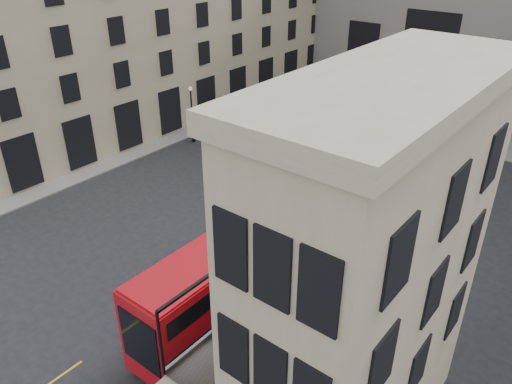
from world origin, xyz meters
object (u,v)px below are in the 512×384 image
Objects in this scene: cafe_table_near at (225,331)px; bus_far at (358,99)px; street_lamp_a at (192,118)px; cyclist at (294,162)px; cafe_table_far at (305,268)px; car_a at (248,158)px; cafe_chair_b at (293,321)px; bicycle at (283,232)px; cafe_chair_d at (340,283)px; traffic_light_near at (297,194)px; cafe_chair_c at (309,314)px; car_b at (405,137)px; street_lamp_b at (379,99)px; pedestrian_e at (210,115)px; bus_near at (237,272)px; traffic_light_far at (274,95)px; pedestrian_b at (351,93)px; cafe_chair_a at (245,369)px; cafe_table_mid at (270,302)px; pedestrian_c at (440,109)px; pedestrian_d at (497,148)px; car_c at (309,114)px; pedestrian_a at (261,101)px.

bus_far is at bearing 110.66° from cafe_table_near.
street_lamp_a reaches higher than cyclist.
cafe_table_near is 5.08m from cafe_table_far.
car_a is 5.13× the size of cafe_chair_b.
cafe_chair_d is at bearing -115.65° from bicycle.
cafe_chair_c reaches higher than traffic_light_near.
car_b is (15.84, 12.21, -1.75)m from street_lamp_a.
street_lamp_b is 33.65m from cafe_table_far.
pedestrian_e is at bearing 72.02° from bicycle.
bus_near is 6.87m from cafe_table_near.
traffic_light_far is at bearing 123.39° from bus_near.
cafe_table_near is at bearing -69.34° from bus_far.
pedestrian_b is 0.97× the size of pedestrian_e.
cafe_chair_a is (1.40, -5.85, -0.24)m from cafe_table_far.
street_lamp_b is 2.77× the size of pedestrian_e.
cafe_table_far is (6.97, -27.60, 4.47)m from car_b.
street_lamp_a reaches higher than pedestrian_b.
traffic_light_far is at bearing 157.98° from car_b.
traffic_light_near reaches higher than pedestrian_b.
cafe_table_mid is (24.90, -22.48, 4.10)m from pedestrian_e.
pedestrian_c reaches higher than pedestrian_d.
traffic_light_near is 21.45m from bus_far.
street_lamp_b is 3.12× the size of bicycle.
cafe_chair_a is (8.20, -15.24, 2.44)m from traffic_light_near.
cafe_table_far reaches higher than street_lamp_a.
pedestrian_d is at bearing 116.61° from pedestrian_c.
car_a is at bearing 83.38° from car_c.
street_lamp_b is 0.42× the size of bus_near.
cafe_table_near is (6.80, -32.68, 4.48)m from car_b.
pedestrian_e is at bearing 141.42° from cafe_table_far.
traffic_light_near is 0.98× the size of car_b.
traffic_light_near is 14.92m from cafe_chair_b.
street_lamp_b reaches higher than car_b.
traffic_light_far is 0.71× the size of street_lamp_b.
car_b is 2.48× the size of pedestrian_d.
pedestrian_a is at bearing 133.59° from cafe_chair_d.
car_a is 2.72× the size of pedestrian_c.
cafe_chair_b is at bearing 106.07° from car_c.
cafe_chair_b is at bearing -6.68° from cafe_table_mid.
street_lamp_b is at bearing 102.80° from traffic_light_near.
street_lamp_b is at bearing 110.80° from car_b.
cyclist reaches higher than car_c.
cyclist is (-4.91, 6.73, -1.56)m from traffic_light_near.
cafe_chair_a is at bearing 138.42° from pedestrian_d.
street_lamp_b is 6.96× the size of cafe_table_far.
pedestrian_c is at bearing 101.37° from cafe_chair_a.
pedestrian_b is at bearing 36.70° from bicycle.
street_lamp_b is 3.10× the size of cyclist.
pedestrian_c is 2.09× the size of cafe_table_near.
traffic_light_far is 14.12m from car_b.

